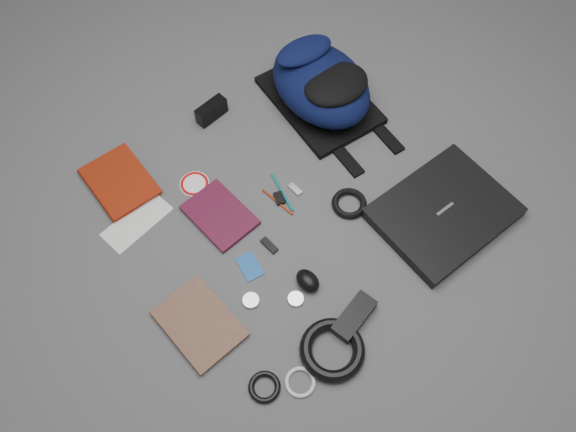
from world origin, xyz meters
TOP-DOWN VIEW (x-y plane):
  - ground at (0.00, 0.00)m, footprint 4.00×4.00m
  - backpack at (0.36, 0.30)m, footprint 0.32×0.45m
  - laptop at (0.38, -0.27)m, footprint 0.39×0.31m
  - textbook_red at (-0.43, 0.41)m, footprint 0.17×0.23m
  - comic_book at (-0.47, -0.13)m, footprint 0.19×0.24m
  - envelope at (-0.37, 0.26)m, footprint 0.22×0.13m
  - dvd_case at (-0.16, 0.13)m, footprint 0.17×0.22m
  - compact_camera at (0.03, 0.46)m, footprint 0.11×0.05m
  - sticker_disc at (-0.16, 0.27)m, footprint 0.11×0.11m
  - pen_teal at (0.04, 0.08)m, footprint 0.04×0.15m
  - pen_red at (0.01, 0.07)m, footprint 0.03×0.13m
  - id_badge at (-0.18, -0.06)m, footprint 0.06×0.09m
  - usb_black at (-0.10, -0.04)m, footprint 0.03×0.06m
  - usb_silver at (0.08, 0.07)m, footprint 0.02×0.05m
  - key_fob at (0.02, 0.07)m, footprint 0.04×0.05m
  - mouse at (-0.08, -0.20)m, footprint 0.06×0.08m
  - headphone_left at (-0.24, -0.15)m, footprint 0.05×0.05m
  - headphone_right at (-0.14, -0.22)m, footprint 0.06×0.06m
  - cable_coil at (0.18, -0.07)m, footprint 0.14×0.14m
  - power_brick at (-0.04, -0.35)m, footprint 0.15×0.09m
  - power_cord_coil at (-0.15, -0.39)m, footprint 0.21×0.21m
  - earbud_coil at (-0.34, -0.36)m, footprint 0.11×0.11m
  - white_cable_coil at (-0.26, -0.40)m, footprint 0.10×0.10m

SIDE VIEW (x-z plane):
  - ground at x=0.00m, z-range 0.00..0.00m
  - sticker_disc at x=-0.16m, z-range 0.00..0.00m
  - envelope at x=-0.37m, z-range 0.00..0.00m
  - id_badge at x=-0.18m, z-range 0.00..0.00m
  - pen_red at x=0.01m, z-range 0.00..0.01m
  - pen_teal at x=0.04m, z-range 0.00..0.01m
  - usb_silver at x=0.08m, z-range 0.00..0.01m
  - usb_black at x=-0.10m, z-range 0.00..0.01m
  - white_cable_coil at x=-0.26m, z-range 0.00..0.01m
  - headphone_right at x=-0.14m, z-range 0.00..0.01m
  - headphone_left at x=-0.24m, z-range 0.00..0.01m
  - key_fob at x=0.02m, z-range 0.00..0.01m
  - earbud_coil at x=-0.34m, z-range 0.00..0.02m
  - dvd_case at x=-0.16m, z-range 0.00..0.02m
  - comic_book at x=-0.47m, z-range 0.00..0.02m
  - cable_coil at x=0.18m, z-range 0.00..0.02m
  - textbook_red at x=-0.43m, z-range 0.00..0.03m
  - power_cord_coil at x=-0.15m, z-range 0.00..0.03m
  - power_brick at x=-0.04m, z-range 0.00..0.03m
  - laptop at x=0.38m, z-range 0.00..0.04m
  - mouse at x=-0.08m, z-range 0.00..0.04m
  - compact_camera at x=0.03m, z-range 0.00..0.06m
  - backpack at x=0.36m, z-range 0.00..0.18m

